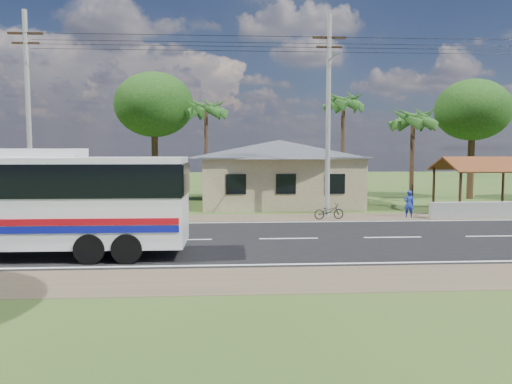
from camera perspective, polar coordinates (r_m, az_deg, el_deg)
ground at (r=21.26m, az=3.74°, el=-5.38°), size 120.00×120.00×0.00m
road at (r=21.26m, az=3.74°, el=-5.36°), size 120.00×16.00×0.03m
house at (r=33.96m, az=2.61°, el=2.99°), size 12.40×10.00×5.00m
waiting_shed at (r=33.22m, az=24.59°, el=2.65°), size 5.20×4.48×3.35m
concrete_barrier at (r=30.36m, az=25.36°, el=-1.87°), size 7.00×0.30×0.90m
utility_poles at (r=27.82m, az=7.59°, el=8.95°), size 32.80×2.22×11.00m
palm_near at (r=34.06m, az=17.52°, el=7.94°), size 2.80×2.80×6.70m
palm_mid at (r=37.42m, az=9.96°, el=10.03°), size 2.80×2.80×8.20m
palm_far at (r=36.87m, az=-5.74°, el=9.41°), size 2.80×2.80×7.70m
tree_behind_house at (r=39.23m, az=-11.57°, el=9.71°), size 6.00×6.00×9.61m
tree_behind_shed at (r=41.33m, az=23.53°, el=8.55°), size 5.60×5.60×9.02m
coach_bus at (r=19.38m, az=-26.40°, el=-0.38°), size 12.37×2.84×3.83m
motorcycle at (r=27.27m, az=8.34°, el=-2.20°), size 1.71×0.81×0.87m
person at (r=28.90m, az=17.07°, el=-1.32°), size 0.61×0.45×1.51m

